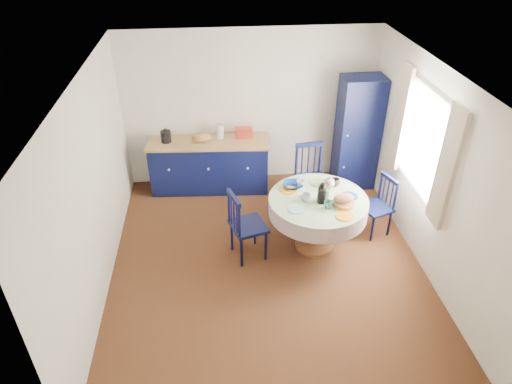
% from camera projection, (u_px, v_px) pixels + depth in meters
% --- Properties ---
extents(floor, '(4.50, 4.50, 0.00)m').
position_uv_depth(floor, '(267.00, 263.00, 6.01)').
color(floor, black).
rests_on(floor, ground).
extents(ceiling, '(4.50, 4.50, 0.00)m').
position_uv_depth(ceiling, '(270.00, 78.00, 4.66)').
color(ceiling, white).
rests_on(ceiling, wall_back).
extents(wall_back, '(4.00, 0.02, 2.50)m').
position_uv_depth(wall_back, '(251.00, 108.00, 7.22)').
color(wall_back, white).
rests_on(wall_back, floor).
extents(wall_left, '(0.02, 4.50, 2.50)m').
position_uv_depth(wall_left, '(93.00, 192.00, 5.16)').
color(wall_left, white).
rests_on(wall_left, floor).
extents(wall_right, '(0.02, 4.50, 2.50)m').
position_uv_depth(wall_right, '(432.00, 173.00, 5.51)').
color(wall_right, white).
rests_on(wall_right, floor).
extents(window, '(0.10, 1.74, 1.45)m').
position_uv_depth(window, '(423.00, 142.00, 5.60)').
color(window, white).
rests_on(window, wall_right).
extents(kitchen_counter, '(1.95, 0.72, 1.10)m').
position_uv_depth(kitchen_counter, '(209.00, 164.00, 7.35)').
color(kitchen_counter, black).
rests_on(kitchen_counter, floor).
extents(pantry_cabinet, '(0.65, 0.48, 1.84)m').
position_uv_depth(pantry_cabinet, '(357.00, 134.00, 7.20)').
color(pantry_cabinet, black).
rests_on(pantry_cabinet, floor).
extents(dining_table, '(1.29, 1.29, 1.06)m').
position_uv_depth(dining_table, '(318.00, 206.00, 5.96)').
color(dining_table, brown).
rests_on(dining_table, floor).
extents(chair_left, '(0.54, 0.55, 1.00)m').
position_uv_depth(chair_left, '(245.00, 225.00, 5.87)').
color(chair_left, black).
rests_on(chair_left, floor).
extents(chair_far, '(0.49, 0.47, 1.03)m').
position_uv_depth(chair_far, '(310.00, 177.00, 6.84)').
color(chair_far, black).
rests_on(chair_far, floor).
extents(chair_right, '(0.48, 0.49, 0.87)m').
position_uv_depth(chair_right, '(378.00, 206.00, 6.36)').
color(chair_right, black).
rests_on(chair_right, floor).
extents(mug_a, '(0.12, 0.12, 0.09)m').
position_uv_depth(mug_a, '(306.00, 197.00, 5.84)').
color(mug_a, silver).
rests_on(mug_a, dining_table).
extents(mug_b, '(0.11, 0.11, 0.10)m').
position_uv_depth(mug_b, '(328.00, 205.00, 5.68)').
color(mug_b, '#297466').
rests_on(mug_b, dining_table).
extents(mug_c, '(0.13, 0.13, 0.10)m').
position_uv_depth(mug_c, '(335.00, 182.00, 6.13)').
color(mug_c, black).
rests_on(mug_c, dining_table).
extents(mug_d, '(0.11, 0.11, 0.10)m').
position_uv_depth(mug_d, '(301.00, 184.00, 6.10)').
color(mug_d, silver).
rests_on(mug_d, dining_table).
extents(cobalt_bowl, '(0.26, 0.26, 0.06)m').
position_uv_depth(cobalt_bowl, '(293.00, 185.00, 6.10)').
color(cobalt_bowl, navy).
rests_on(cobalt_bowl, dining_table).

